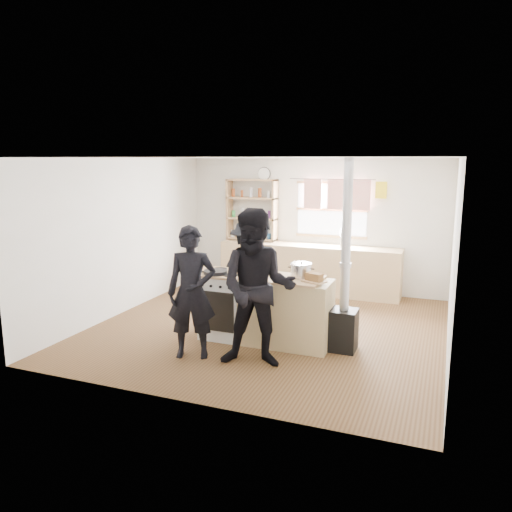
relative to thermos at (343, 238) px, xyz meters
name	(u,v)px	position (x,y,z in m)	size (l,w,h in m)	color
ground	(269,328)	(-0.63, -2.22, -1.07)	(5.00, 5.00, 0.01)	brown
back_counter	(309,268)	(-0.63, 0.00, -0.61)	(3.40, 0.55, 0.90)	tan
shelving_unit	(252,209)	(-1.83, 0.12, 0.45)	(1.00, 0.28, 1.20)	tan
thermos	(343,238)	(0.00, 0.00, 0.00)	(0.10, 0.10, 0.33)	silver
cooking_island	(265,309)	(-0.49, -2.77, -0.60)	(1.97, 0.64, 0.93)	white
skillet_greens	(215,272)	(-1.16, -2.91, -0.11)	(0.38, 0.38, 0.05)	black
roast_tray	(255,273)	(-0.62, -2.82, -0.10)	(0.38, 0.32, 0.07)	silver
stockpot_stove	(243,266)	(-0.85, -2.67, -0.05)	(0.23, 0.23, 0.19)	silver
stockpot_counter	(301,270)	(-0.01, -2.68, -0.04)	(0.29, 0.29, 0.22)	#BCBCBF
bread_board	(314,278)	(0.22, -2.87, -0.08)	(0.34, 0.29, 0.12)	tan
flue_heater	(344,303)	(0.58, -2.70, -0.42)	(0.35, 0.35, 2.50)	black
person_near_left	(192,292)	(-1.16, -3.60, -0.22)	(0.61, 0.40, 1.68)	black
person_near_right	(258,289)	(-0.29, -3.56, -0.10)	(0.93, 0.73, 1.92)	black
person_far	(248,269)	(-1.13, -1.80, -0.29)	(1.00, 0.58, 1.55)	black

